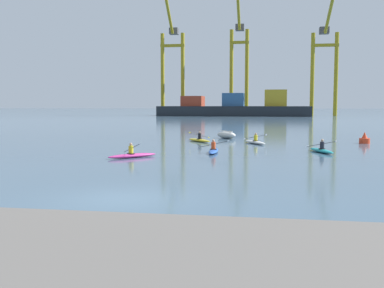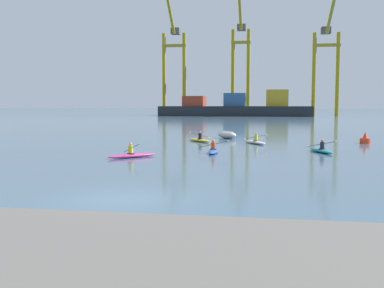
% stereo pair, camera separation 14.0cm
% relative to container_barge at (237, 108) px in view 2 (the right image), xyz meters
% --- Properties ---
extents(ground_plane, '(800.00, 800.00, 0.00)m').
position_rel_container_barge_xyz_m(ground_plane, '(3.58, -119.27, -2.44)').
color(ground_plane, '#425B70').
extents(container_barge, '(44.73, 11.63, 7.70)m').
position_rel_container_barge_xyz_m(container_barge, '(0.00, 0.00, 0.00)').
color(container_barge, '#1E2328').
rests_on(container_barge, ground).
extents(gantry_crane_west, '(7.85, 17.23, 38.62)m').
position_rel_container_barge_xyz_m(gantry_crane_west, '(-20.86, 8.16, 15.65)').
color(gantry_crane_west, olive).
rests_on(gantry_crane_west, ground).
extents(gantry_crane_west_mid, '(6.21, 19.41, 39.02)m').
position_rel_container_barge_xyz_m(gantry_crane_west_mid, '(0.33, 12.36, 16.36)').
color(gantry_crane_west_mid, olive).
rests_on(gantry_crane_west_mid, ground).
extents(gantry_crane_east_mid, '(8.16, 20.26, 33.28)m').
position_rel_container_barge_xyz_m(gantry_crane_east_mid, '(26.39, 6.27, 14.74)').
color(gantry_crane_east_mid, olive).
rests_on(gantry_crane_east_mid, ground).
extents(capsized_dinghy, '(2.57, 2.66, 0.76)m').
position_rel_container_barge_xyz_m(capsized_dinghy, '(4.82, -89.88, -2.08)').
color(capsized_dinghy, beige).
rests_on(capsized_dinghy, ground).
extents(channel_buoy, '(0.90, 0.90, 1.00)m').
position_rel_container_barge_xyz_m(channel_buoy, '(17.18, -93.75, -2.08)').
color(channel_buoy, red).
rests_on(channel_buoy, ground).
extents(kayak_magenta, '(2.84, 2.82, 1.01)m').
position_rel_container_barge_xyz_m(kayak_magenta, '(0.26, -107.12, -2.26)').
color(kayak_magenta, '#C13384').
rests_on(kayak_magenta, ground).
extents(kayak_teal, '(2.16, 3.41, 0.95)m').
position_rel_container_barge_xyz_m(kayak_teal, '(12.54, -102.02, -2.26)').
color(kayak_teal, teal).
rests_on(kayak_teal, ground).
extents(kayak_blue, '(2.25, 3.41, 0.95)m').
position_rel_container_barge_xyz_m(kayak_blue, '(5.05, -103.47, -2.26)').
color(kayak_blue, '#2856B2').
rests_on(kayak_blue, ground).
extents(kayak_yellow, '(2.67, 2.97, 0.95)m').
position_rel_container_barge_xyz_m(kayak_yellow, '(2.71, -94.30, -2.26)').
color(kayak_yellow, yellow).
rests_on(kayak_yellow, ground).
extents(kayak_white, '(2.17, 3.27, 0.95)m').
position_rel_container_barge_xyz_m(kayak_white, '(7.79, -95.67, -2.26)').
color(kayak_white, silver).
rests_on(kayak_white, ground).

